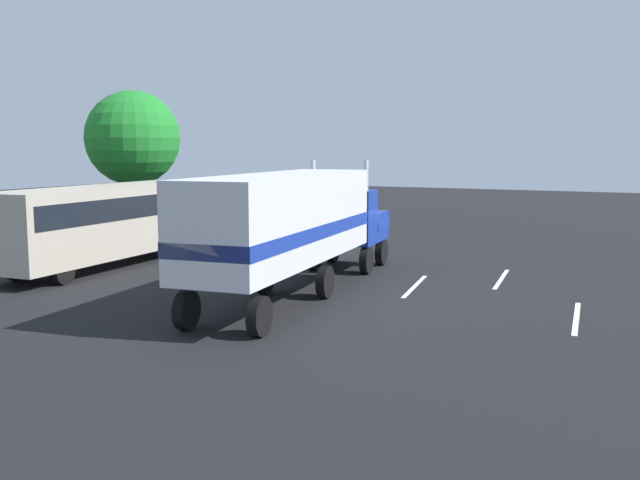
{
  "coord_description": "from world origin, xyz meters",
  "views": [
    {
      "loc": [
        -26.55,
        -11.99,
        5.0
      ],
      "look_at": [
        -2.91,
        -0.11,
        1.6
      ],
      "focal_mm": 40.61,
      "sensor_mm": 36.0,
      "label": 1
    }
  ],
  "objects_px": {
    "semi_truck": "(295,221)",
    "person_bystander": "(188,272)",
    "parked_bus": "(103,218)",
    "tree_left": "(133,138)"
  },
  "relations": [
    {
      "from": "semi_truck",
      "to": "parked_bus",
      "type": "height_order",
      "value": "semi_truck"
    },
    {
      "from": "semi_truck",
      "to": "tree_left",
      "type": "height_order",
      "value": "tree_left"
    },
    {
      "from": "semi_truck",
      "to": "tree_left",
      "type": "relative_size",
      "value": 1.8
    },
    {
      "from": "parked_bus",
      "to": "person_bystander",
      "type": "bearing_deg",
      "value": -117.02
    },
    {
      "from": "person_bystander",
      "to": "parked_bus",
      "type": "distance_m",
      "value": 7.97
    },
    {
      "from": "parked_bus",
      "to": "tree_left",
      "type": "height_order",
      "value": "tree_left"
    },
    {
      "from": "person_bystander",
      "to": "parked_bus",
      "type": "relative_size",
      "value": 0.15
    },
    {
      "from": "semi_truck",
      "to": "person_bystander",
      "type": "xyz_separation_m",
      "value": [
        -2.13,
        2.89,
        -1.63
      ]
    },
    {
      "from": "person_bystander",
      "to": "tree_left",
      "type": "distance_m",
      "value": 16.94
    },
    {
      "from": "semi_truck",
      "to": "person_bystander",
      "type": "height_order",
      "value": "semi_truck"
    }
  ]
}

